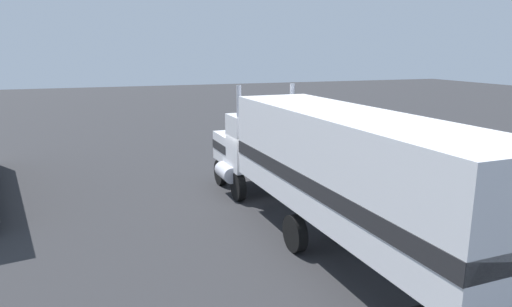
{
  "coord_description": "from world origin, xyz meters",
  "views": [
    {
      "loc": [
        -16.64,
        5.89,
        5.76
      ],
      "look_at": [
        0.46,
        -0.17,
        1.6
      ],
      "focal_mm": 31.68,
      "sensor_mm": 36.0,
      "label": 1
    }
  ],
  "objects": [
    {
      "name": "lane_stripe_mid",
      "position": [
        -0.8,
        -6.3,
        0.01
      ],
      "size": [
        4.4,
        0.4,
        0.01
      ],
      "primitive_type": "cube",
      "rotation": [
        0.0,
        0.0,
        0.06
      ],
      "color": "silver",
      "rests_on": "ground_plane"
    },
    {
      "name": "ground_plane",
      "position": [
        0.0,
        0.0,
        0.0
      ],
      "size": [
        120.0,
        120.0,
        0.0
      ],
      "primitive_type": "plane",
      "color": "#2D2D30"
    },
    {
      "name": "lane_stripe_far",
      "position": [
        -1.35,
        -9.11,
        0.01
      ],
      "size": [
        4.4,
        0.54,
        0.01
      ],
      "primitive_type": "cube",
      "rotation": [
        0.0,
        0.0,
        0.09
      ],
      "color": "silver",
      "rests_on": "ground_plane"
    },
    {
      "name": "person_bystander",
      "position": [
        -1.1,
        -3.38,
        0.89
      ],
      "size": [
        0.34,
        0.46,
        1.63
      ],
      "color": "#2D3347",
      "rests_on": "ground_plane"
    },
    {
      "name": "lane_stripe_near",
      "position": [
        1.84,
        -3.5,
        0.01
      ],
      "size": [
        4.4,
        0.23,
        0.01
      ],
      "primitive_type": "cube",
      "rotation": [
        0.0,
        0.0,
        0.02
      ],
      "color": "silver",
      "rests_on": "ground_plane"
    },
    {
      "name": "semi_truck",
      "position": [
        -5.27,
        -0.38,
        2.52
      ],
      "size": [
        14.26,
        3.42,
        4.5
      ],
      "color": "white",
      "rests_on": "ground_plane"
    }
  ]
}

